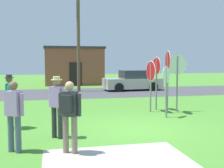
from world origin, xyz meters
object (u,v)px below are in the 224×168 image
utility_pole (78,36)px  person_in_blue (14,113)px  parked_car_on_street (133,81)px  stop_sign_rear_left (151,77)px  stop_sign_low_front (156,74)px  person_holding_notes (57,103)px  stop_sign_leaning_left (166,83)px  stop_sign_far_back (168,70)px  stop_sign_rear_right (177,72)px  person_with_sunhat (10,98)px  person_in_dark_shirt (69,112)px

utility_pole → person_in_blue: utility_pole is taller
parked_car_on_street → person_in_blue: size_ratio=2.61×
stop_sign_rear_left → person_in_blue: size_ratio=1.30×
stop_sign_low_front → person_holding_notes: (-4.41, -3.77, -0.64)m
stop_sign_rear_left → stop_sign_leaning_left: bearing=-82.5°
stop_sign_far_back → stop_sign_rear_right: bearing=21.8°
stop_sign_far_back → person_in_blue: stop_sign_far_back is taller
stop_sign_rear_right → stop_sign_leaning_left: stop_sign_rear_right is taller
person_in_blue → parked_car_on_street: bearing=62.6°
stop_sign_low_front → person_in_blue: 7.28m
stop_sign_far_back → person_with_sunhat: bearing=-166.2°
stop_sign_rear_left → stop_sign_low_front: stop_sign_low_front is taller
stop_sign_rear_left → stop_sign_leaning_left: 1.27m
stop_sign_far_back → person_holding_notes: (-4.58, -2.94, -0.83)m
stop_sign_leaning_left → parked_car_on_street: bearing=80.2°
person_holding_notes → utility_pole: bearing=81.7°
stop_sign_rear_right → parked_car_on_street: bearing=85.0°
parked_car_on_street → stop_sign_leaning_left: stop_sign_leaning_left is taller
stop_sign_low_front → person_in_blue: (-5.42, -4.81, -0.67)m
person_holding_notes → stop_sign_rear_right: bearing=31.7°
utility_pole → person_holding_notes: (-1.81, -12.34, -3.02)m
stop_sign_far_back → person_with_sunhat: (-6.03, -1.48, -0.83)m
stop_sign_far_back → stop_sign_leaning_left: 1.07m
parked_car_on_street → person_in_dark_shirt: person_in_dark_shirt is taller
stop_sign_low_front → person_holding_notes: size_ratio=1.36×
parked_car_on_street → utility_pole: bearing=179.9°
stop_sign_far_back → person_in_blue: (-5.59, -3.98, -0.86)m
utility_pole → stop_sign_far_back: (2.77, -9.40, -2.20)m
stop_sign_rear_left → person_with_sunhat: bearing=-161.0°
stop_sign_rear_left → stop_sign_leaning_left: (0.16, -1.24, -0.18)m
stop_sign_low_front → person_holding_notes: stop_sign_low_front is taller
parked_car_on_street → stop_sign_far_back: (-1.33, -9.39, 1.12)m
stop_sign_far_back → person_holding_notes: stop_sign_far_back is taller
stop_sign_leaning_left → person_in_dark_shirt: bearing=-138.0°
stop_sign_rear_left → stop_sign_low_front: size_ratio=0.93×
person_in_dark_shirt → person_in_blue: 1.32m
person_with_sunhat → person_in_blue: 2.54m
stop_sign_far_back → person_in_dark_shirt: 6.18m
parked_car_on_street → person_with_sunhat: 13.12m
person_in_dark_shirt → stop_sign_rear_left: bearing=51.8°
stop_sign_far_back → stop_sign_leaning_left: (-0.43, -0.85, -0.49)m
stop_sign_rear_left → person_in_blue: (-4.99, -4.38, -0.56)m
person_in_dark_shirt → person_with_sunhat: 3.34m
stop_sign_rear_left → stop_sign_low_front: (0.43, 0.43, 0.12)m
utility_pole → stop_sign_leaning_left: (2.34, -10.24, -2.68)m
utility_pole → stop_sign_far_back: size_ratio=2.93×
stop_sign_rear_right → person_with_sunhat: bearing=-165.5°
parked_car_on_street → stop_sign_leaning_left: bearing=-99.8°
stop_sign_rear_left → person_with_sunhat: (-5.43, -1.88, -0.52)m
stop_sign_rear_right → stop_sign_low_front: stop_sign_rear_right is taller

